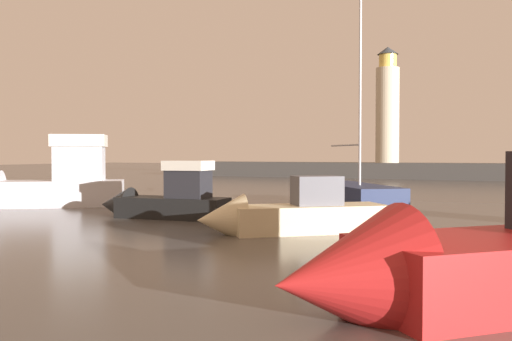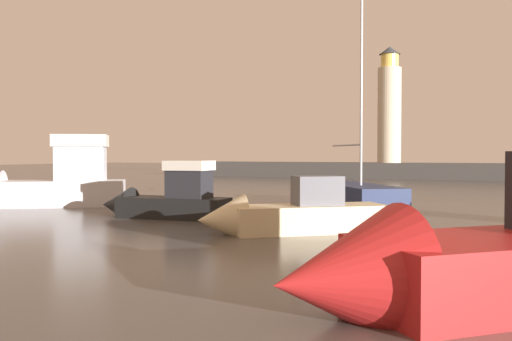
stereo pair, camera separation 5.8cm
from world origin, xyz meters
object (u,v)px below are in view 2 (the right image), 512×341
Objects in this scene: motorboat_4 at (45,184)px; motorboat_5 at (162,200)px; motorboat_1 at (492,260)px; motorboat_2 at (284,216)px; lighthouse at (389,108)px; sailboat_moored at (355,195)px.

motorboat_4 reaches higher than motorboat_5.
motorboat_1 is at bearing -34.92° from motorboat_5.
motorboat_2 is at bearing -18.36° from motorboat_5.
sailboat_moored is (5.50, -34.36, -6.92)m from lighthouse.
sailboat_moored is at bearing 52.75° from motorboat_5.
motorboat_5 is (-0.41, -42.14, -6.81)m from lighthouse.
sailboat_moored is (14.07, 5.96, -0.51)m from motorboat_4.
motorboat_4 is (-20.90, 10.71, 0.34)m from motorboat_1.
motorboat_1 is 23.49m from motorboat_4.
motorboat_2 is (-6.57, 6.85, -0.22)m from motorboat_1.
lighthouse is 41.72m from motorboat_4.
motorboat_1 is at bearing -46.19° from motorboat_2.
lighthouse reaches higher than motorboat_5.
motorboat_4 is (-14.33, 3.86, 0.56)m from motorboat_2.
lighthouse is 35.48m from sailboat_moored.
motorboat_4 reaches higher than motorboat_1.
motorboat_1 is 0.67× the size of sailboat_moored.
lighthouse is 1.61× the size of motorboat_4.
motorboat_4 is 1.35× the size of motorboat_5.
motorboat_1 is (12.33, -51.04, -6.75)m from lighthouse.
sailboat_moored reaches higher than motorboat_1.
sailboat_moored reaches higher than motorboat_5.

